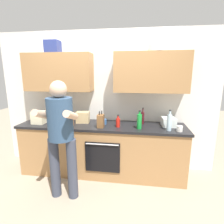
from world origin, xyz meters
The scene contains 17 objects.
ground_plane centered at (0.00, 0.00, 0.00)m, with size 12.00×12.00×0.00m, color gray.
back_wall_unit centered at (0.00, 0.27, 1.50)m, with size 4.00×0.39×2.50m.
counter centered at (0.00, 0.00, 0.45)m, with size 2.84×0.67×0.90m.
person_standing centered at (-0.42, -0.70, 0.99)m, with size 0.49×0.45×1.67m.
bottle_water centered at (1.09, -0.16, 1.03)m, with size 0.07×0.07×0.32m.
bottle_wine centered at (0.69, 0.14, 1.01)m, with size 0.05×0.05×0.29m.
bottle_juice centered at (-0.49, -0.14, 0.98)m, with size 0.08×0.08×0.22m.
bottle_soda centered at (0.64, -0.14, 1.02)m, with size 0.07×0.07×0.29m.
bottle_vinegar centered at (-1.07, 0.17, 1.01)m, with size 0.07×0.07×0.28m.
bottle_hotsauce centered at (0.29, -0.09, 0.98)m, with size 0.07×0.07×0.21m.
cup_stoneware centered at (-0.78, 0.04, 0.95)m, with size 0.09×0.09×0.09m, color slate.
cup_coffee centered at (1.24, -0.18, 0.94)m, with size 0.09×0.09×0.09m, color white.
cup_tea centered at (0.04, 0.03, 0.95)m, with size 0.08×0.08×0.09m, color #33598C.
knife_block centered at (0.02, -0.14, 1.01)m, with size 0.10×0.14×0.27m.
grocery_bag_bread centered at (-0.35, 0.08, 1.00)m, with size 0.23×0.16×0.19m, color tan.
grocery_bag_rice centered at (-1.10, -0.08, 1.01)m, with size 0.21×0.18×0.22m, color beige.
grocery_bag_produce centered at (1.12, 0.07, 0.97)m, with size 0.22×0.22×0.14m, color silver.
Camera 1 is at (0.59, -2.85, 1.77)m, focal length 28.27 mm.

